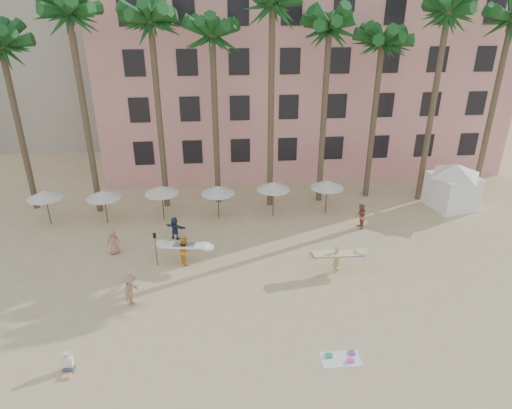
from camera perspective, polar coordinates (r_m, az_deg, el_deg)
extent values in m
plane|color=#D1B789|center=(23.26, -1.62, -15.44)|extent=(120.00, 120.00, 0.00)
cube|color=#F4A394|center=(44.97, 5.36, 15.81)|extent=(35.00, 14.00, 16.00)
cylinder|color=brown|center=(37.18, -27.41, 8.05)|extent=(0.44, 0.44, 12.00)
cylinder|color=brown|center=(34.41, -20.51, 9.84)|extent=(0.44, 0.44, 14.00)
cylinder|color=brown|center=(33.98, -11.98, 10.25)|extent=(0.44, 0.44, 13.50)
cylinder|color=brown|center=(34.35, -5.09, 9.98)|extent=(0.44, 0.44, 12.50)
cylinder|color=brown|center=(33.36, 1.88, 11.39)|extent=(0.44, 0.44, 14.50)
cylinder|color=brown|center=(34.72, 8.44, 10.40)|extent=(0.44, 0.44, 13.00)
cylinder|color=brown|center=(36.42, 14.44, 9.76)|extent=(0.44, 0.44, 12.00)
cylinder|color=brown|center=(36.82, 21.10, 10.66)|extent=(0.44, 0.44, 14.00)
cylinder|color=brown|center=(39.70, 27.36, 10.13)|extent=(0.44, 0.44, 13.50)
cylinder|color=#332B23|center=(35.33, -24.56, -0.47)|extent=(0.07, 0.07, 2.50)
cone|color=silver|center=(34.92, -24.88, 1.16)|extent=(2.50, 2.50, 0.55)
cylinder|color=#332B23|center=(34.11, -18.28, -0.38)|extent=(0.07, 0.07, 2.40)
cone|color=silver|center=(33.69, -18.51, 1.23)|extent=(2.50, 2.50, 0.55)
cylinder|color=#332B23|center=(33.55, -11.57, 0.09)|extent=(0.07, 0.07, 2.50)
cone|color=silver|center=(33.11, -11.73, 1.82)|extent=(2.50, 2.50, 0.55)
cylinder|color=#332B23|center=(33.23, -4.72, 0.20)|extent=(0.07, 0.07, 2.40)
cone|color=silver|center=(32.80, -4.78, 1.86)|extent=(2.50, 2.50, 0.55)
cylinder|color=#332B23|center=(33.33, 2.16, 0.54)|extent=(0.07, 0.07, 2.60)
cone|color=silver|center=(32.87, 2.20, 2.36)|extent=(2.50, 2.50, 0.55)
cylinder|color=#332B23|center=(34.23, 8.78, 0.84)|extent=(0.07, 0.07, 2.50)
cone|color=silver|center=(33.80, 8.90, 2.54)|extent=(2.50, 2.50, 0.55)
cube|color=white|center=(37.91, 23.28, 1.53)|extent=(3.56, 3.56, 2.60)
cone|color=white|center=(37.31, 23.73, 4.00)|extent=(5.34, 5.34, 0.90)
cube|color=white|center=(22.13, 10.54, -18.46)|extent=(1.80, 1.00, 0.02)
cube|color=#229578|center=(22.12, 9.10, -18.14)|extent=(0.30, 0.25, 0.10)
cube|color=#F544A4|center=(22.05, 11.75, -18.55)|extent=(0.28, 0.22, 0.12)
cube|color=purple|center=(22.46, 11.90, -17.67)|extent=(0.26, 0.30, 0.08)
imported|color=tan|center=(27.41, 10.11, -6.71)|extent=(0.64, 0.74, 1.72)
cube|color=beige|center=(27.23, 10.16, -6.10)|extent=(3.13, 1.10, 0.37)
imported|color=orange|center=(28.11, -8.90, -5.68)|extent=(0.93, 1.05, 1.78)
cube|color=white|center=(27.93, -8.95, -5.05)|extent=(2.99, 1.44, 0.30)
imported|color=#A15043|center=(32.54, 12.95, -1.50)|extent=(0.70, 0.90, 1.84)
imported|color=#B07063|center=(30.14, -17.42, -4.46)|extent=(0.99, 0.88, 1.70)
imported|color=#2C334E|center=(30.94, -10.10, -2.94)|extent=(1.53, 1.06, 1.59)
imported|color=tan|center=(25.19, -15.40, -10.28)|extent=(0.98, 1.32, 1.82)
cylinder|color=black|center=(28.13, -12.39, -5.59)|extent=(0.04, 0.04, 2.10)
cube|color=black|center=(27.64, -12.58, -3.80)|extent=(0.18, 0.03, 0.35)
cube|color=#3F3F4C|center=(22.77, -22.34, -18.45)|extent=(0.43, 0.40, 0.23)
cube|color=tan|center=(22.58, -22.55, -19.12)|extent=(0.38, 0.43, 0.11)
cube|color=white|center=(22.56, -22.46, -17.69)|extent=(0.42, 0.25, 0.52)
sphere|color=tan|center=(22.32, -22.62, -16.97)|extent=(0.23, 0.23, 0.23)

